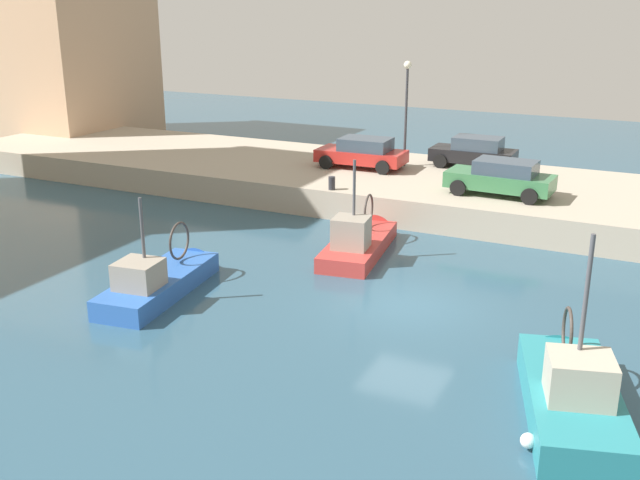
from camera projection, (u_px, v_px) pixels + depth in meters
water_surface at (408, 305)px, 22.08m from camera, size 80.00×80.00×0.00m
quay_wall at (499, 197)px, 31.70m from camera, size 9.00×56.00×1.20m
fishing_boat_red at (361, 246)px, 26.80m from camera, size 5.96×2.48×4.34m
fishing_boat_teal at (568, 403)px, 16.46m from camera, size 6.01×3.33×5.11m
fishing_boat_blue at (164, 287)px, 23.11m from camera, size 5.94×2.30×4.00m
parked_car_red at (363, 153)px, 34.19m from camera, size 2.14×4.14×1.40m
parked_car_black at (475, 152)px, 34.31m from camera, size 1.90×3.88×1.43m
parked_car_green at (501, 177)px, 29.39m from camera, size 2.07×4.24×1.44m
mooring_bollard_north at (332, 183)px, 30.40m from camera, size 0.28×0.28×0.55m
quay_streetlamp at (407, 96)px, 33.82m from camera, size 0.36×0.36×4.83m
waterfront_building_west_mid at (60, 37)px, 45.46m from camera, size 9.01×8.87×12.85m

